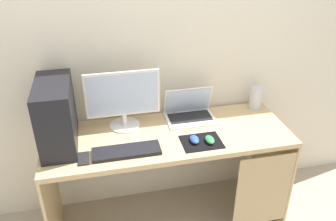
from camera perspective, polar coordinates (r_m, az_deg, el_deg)
The scene contains 12 objects.
ground_plane at distance 2.81m, azimuth 0.00°, elevation -17.29°, with size 8.00×8.00×0.00m, color #9E9384.
wall_back at distance 2.39m, azimuth -1.76°, elevation 11.23°, with size 4.00×0.05×2.60m.
desk at distance 2.39m, azimuth 0.57°, elevation -6.96°, with size 1.64×0.60×0.77m.
pc_tower at distance 2.21m, azimuth -18.01°, elevation -0.74°, with size 0.21×0.45×0.42m, color black.
monitor at distance 2.31m, azimuth -7.45°, elevation 1.85°, with size 0.50×0.21×0.41m.
laptop at distance 2.48m, azimuth 3.60°, elevation -0.29°, with size 0.35×0.23×0.22m.
speaker at distance 2.66m, azimuth 14.32°, elevation 2.01°, with size 0.09×0.09×0.17m, color #B7BCC6.
keyboard at distance 2.14m, azimuth -6.88°, elevation -6.72°, with size 0.42×0.14×0.02m, color black.
mousepad at distance 2.24m, azimuth 5.57°, elevation -5.19°, with size 0.26×0.20×0.01m, color black.
mouse_left at distance 2.22m, azimuth 4.40°, elevation -4.79°, with size 0.06×0.10×0.03m, color #2D51B2.
mouse_right at distance 2.23m, azimuth 6.93°, elevation -4.82°, with size 0.06×0.10×0.03m, color #338C4C.
cell_phone at distance 2.14m, azimuth -13.78°, elevation -7.75°, with size 0.07×0.13×0.01m, color #232326.
Camera 1 is at (-0.43, -1.89, 2.03)m, focal length 36.79 mm.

